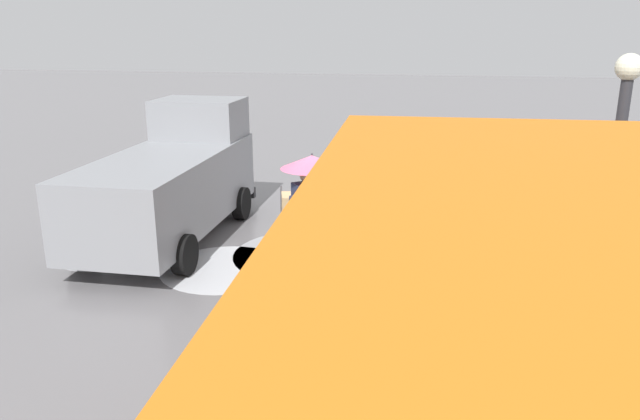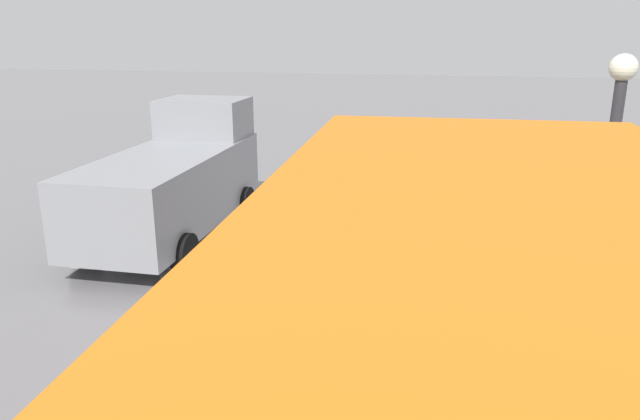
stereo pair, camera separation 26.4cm
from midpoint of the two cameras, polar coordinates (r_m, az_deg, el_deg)
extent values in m
plane|color=slate|center=(11.66, 4.36, -3.94)|extent=(90.00, 90.00, 0.00)
cylinder|color=silver|center=(12.35, -18.41, -3.56)|extent=(1.98, 1.98, 0.01)
cylinder|color=#999BA0|center=(11.49, -0.30, -4.19)|extent=(2.86, 2.86, 0.01)
cylinder|color=silver|center=(11.01, -8.24, -5.33)|extent=(2.26, 2.26, 0.01)
cube|color=gray|center=(12.36, -13.26, 2.02)|extent=(1.97, 5.20, 1.40)
cube|color=gray|center=(13.85, -10.25, 8.49)|extent=(1.84, 1.40, 0.84)
cube|color=black|center=(14.64, -9.04, 5.79)|extent=(1.66, 0.06, 0.63)
cube|color=#232326|center=(14.91, -8.80, 1.85)|extent=(1.96, 0.16, 0.24)
cylinder|color=black|center=(14.36, -13.93, 1.11)|extent=(0.24, 0.72, 0.72)
cylinder|color=black|center=(13.63, -6.49, 0.68)|extent=(0.24, 0.72, 0.72)
cylinder|color=black|center=(11.68, -20.72, -3.10)|extent=(0.24, 0.72, 0.72)
cylinder|color=black|center=(10.78, -11.86, -3.99)|extent=(0.24, 0.72, 0.72)
cube|color=red|center=(11.31, 3.45, -1.35)|extent=(0.63, 0.83, 0.56)
cube|color=red|center=(11.47, 3.41, -3.54)|extent=(0.57, 0.75, 0.04)
cylinder|color=red|center=(11.60, 3.48, 1.17)|extent=(0.58, 0.12, 0.04)
sphere|color=black|center=(11.22, 4.47, -4.52)|extent=(0.10, 0.10, 0.10)
sphere|color=black|center=(11.21, 2.33, -4.49)|extent=(0.10, 0.10, 0.10)
sphere|color=black|center=(11.79, 4.41, -3.45)|extent=(0.10, 0.10, 0.10)
sphere|color=black|center=(11.78, 2.38, -3.42)|extent=(0.10, 0.10, 0.10)
cylinder|color=yellow|center=(11.19, 3.05, -1.02)|extent=(0.11, 0.29, 0.69)
cube|color=#515156|center=(11.28, -1.64, -3.45)|extent=(0.63, 0.71, 0.03)
cylinder|color=#515156|center=(11.41, -0.65, -0.30)|extent=(0.04, 0.04, 1.10)
cylinder|color=#515156|center=(11.38, -2.86, -0.36)|extent=(0.04, 0.04, 1.10)
cylinder|color=black|center=(11.62, -0.55, -3.44)|extent=(0.11, 0.21, 0.20)
cylinder|color=black|center=(11.59, -2.91, -3.51)|extent=(0.11, 0.21, 0.20)
cube|color=tan|center=(11.23, -1.65, -2.64)|extent=(0.60, 0.68, 0.31)
cube|color=#A37F51|center=(11.11, -1.66, -0.93)|extent=(0.59, 0.70, 0.40)
cube|color=tan|center=(11.01, -1.68, 0.77)|extent=(0.56, 0.59, 0.28)
cylinder|color=black|center=(12.57, 7.38, -0.50)|extent=(0.18, 0.18, 0.82)
cylinder|color=black|center=(12.42, 6.85, -0.70)|extent=(0.18, 0.18, 0.82)
cube|color=#473323|center=(12.27, 7.25, 3.10)|extent=(0.46, 0.52, 0.84)
sphere|color=#8C6647|center=(12.16, 7.35, 5.57)|extent=(0.22, 0.22, 0.22)
cylinder|color=#473323|center=(12.50, 7.93, 3.08)|extent=(0.10, 0.10, 0.55)
cylinder|color=#473323|center=(12.07, 6.88, 3.95)|extent=(0.31, 0.24, 0.50)
cylinder|color=#333338|center=(12.11, 7.05, 4.76)|extent=(0.02, 0.02, 0.86)
cone|color=red|center=(12.04, 7.11, 6.53)|extent=(1.04, 1.04, 0.22)
sphere|color=#333338|center=(12.02, 7.13, 7.14)|extent=(0.04, 0.04, 0.04)
cube|color=#33664C|center=(12.38, 6.50, 3.43)|extent=(0.29, 0.34, 0.44)
cylinder|color=black|center=(10.34, -1.08, -4.21)|extent=(0.18, 0.18, 0.82)
cylinder|color=black|center=(10.42, -0.06, -4.05)|extent=(0.18, 0.18, 0.82)
cube|color=#282D47|center=(10.11, -0.58, 0.26)|extent=(0.52, 0.49, 0.84)
sphere|color=tan|center=(9.97, -0.59, 3.24)|extent=(0.22, 0.22, 0.22)
cylinder|color=#282D47|center=(10.03, -1.94, -0.19)|extent=(0.10, 0.10, 0.55)
cylinder|color=#282D47|center=(10.14, 0.30, 1.60)|extent=(0.26, 0.30, 0.50)
cylinder|color=#333338|center=(10.05, -0.07, 2.41)|extent=(0.02, 0.02, 0.86)
cone|color=#E0668E|center=(9.96, -0.07, 4.52)|extent=(1.04, 1.04, 0.22)
sphere|color=#333338|center=(9.94, -0.07, 5.26)|extent=(0.04, 0.04, 0.04)
cylinder|color=black|center=(9.86, 5.23, -5.36)|extent=(0.18, 0.18, 0.82)
cylinder|color=black|center=(10.02, 4.65, -4.98)|extent=(0.18, 0.18, 0.82)
cube|color=#282D47|center=(9.66, 5.06, -0.60)|extent=(0.49, 0.52, 0.84)
sphere|color=brown|center=(9.52, 5.14, 2.51)|extent=(0.22, 0.22, 0.22)
cylinder|color=#282D47|center=(9.47, 5.85, -1.31)|extent=(0.10, 0.10, 0.55)
cylinder|color=#282D47|center=(9.74, 4.46, 0.91)|extent=(0.30, 0.26, 0.50)
cylinder|color=#333338|center=(9.64, 4.82, 1.72)|extent=(0.02, 0.02, 0.86)
cone|color=black|center=(9.55, 4.87, 3.92)|extent=(1.04, 1.04, 0.22)
sphere|color=#333338|center=(9.52, 4.89, 4.68)|extent=(0.04, 0.04, 0.04)
cube|color=maroon|center=(9.75, 6.08, -0.22)|extent=(0.31, 0.34, 0.44)
cylinder|color=#2D2D33|center=(7.44, 25.53, -3.06)|extent=(0.12, 0.12, 3.60)
sphere|color=#EAEACC|center=(7.08, 27.51, 11.74)|extent=(0.28, 0.28, 0.28)
camera|label=1|loc=(0.13, -89.29, 0.22)|focal=34.19mm
camera|label=2|loc=(0.13, 90.71, -0.22)|focal=34.19mm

